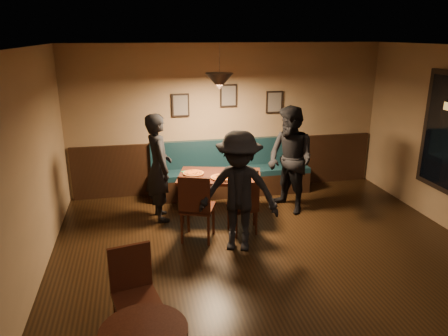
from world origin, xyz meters
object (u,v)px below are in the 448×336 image
tabasco_bottle (251,171)px  diner_right (290,160)px  diner_left (159,168)px  cafe_chair_far (136,298)px  dining_table (220,195)px  chair_near_right (242,206)px  diner_front (239,192)px  booth_bench (231,169)px  soda_glass (257,175)px  chair_near_left (198,206)px

tabasco_bottle → diner_right: bearing=3.9°
diner_left → diner_right: diner_right is taller
diner_right → diner_left: bearing=-117.0°
cafe_chair_far → dining_table: bearing=-128.7°
dining_table → chair_near_right: bearing=-58.2°
chair_near_right → diner_front: diner_front is taller
booth_bench → chair_near_right: bearing=-96.9°
diner_front → chair_near_right: bearing=90.5°
diner_left → soda_glass: diner_left is taller
soda_glass → diner_front: bearing=-120.2°
chair_near_left → soda_glass: 1.16m
diner_left → dining_table: bearing=-104.5°
chair_near_left → cafe_chair_far: 2.27m
diner_front → soda_glass: diner_front is taller
dining_table → chair_near_left: (-0.49, -0.78, 0.16)m
dining_table → diner_left: 1.12m
diner_left → chair_near_left: bearing=-159.5°
diner_right → tabasco_bottle: bearing=-110.0°
chair_near_right → diner_front: 0.67m
booth_bench → diner_right: diner_right is taller
soda_glass → tabasco_bottle: (-0.03, 0.23, -0.01)m
chair_near_right → diner_front: bearing=-119.5°
tabasco_bottle → diner_front: bearing=-113.4°
booth_bench → soda_glass: bearing=-84.3°
booth_bench → dining_table: size_ratio=2.23×
booth_bench → diner_left: (-1.40, -0.87, 0.39)m
diner_right → tabasco_bottle: (-0.70, -0.05, -0.13)m
dining_table → chair_near_right: 0.74m
dining_table → diner_left: bearing=-169.9°
diner_front → cafe_chair_far: size_ratio=1.79×
chair_near_right → tabasco_bottle: bearing=55.3°
booth_bench → diner_left: bearing=-148.1°
diner_front → diner_right: bearing=65.5°
diner_front → cafe_chair_far: 2.23m
cafe_chair_far → diner_front: bearing=-143.4°
dining_table → diner_right: 1.33m
dining_table → diner_left: (-0.99, 0.09, 0.53)m
dining_table → cafe_chair_far: size_ratio=1.39×
dining_table → chair_near_right: chair_near_right is taller
dining_table → diner_right: bearing=13.4°
chair_near_left → diner_left: diner_left is taller
booth_bench → chair_near_left: (-0.90, -1.74, 0.02)m
chair_near_right → diner_left: size_ratio=0.49×
booth_bench → diner_front: bearing=-100.1°
diner_front → tabasco_bottle: bearing=87.5°
booth_bench → cafe_chair_far: size_ratio=3.11×
cafe_chair_far → chair_near_left: bearing=-126.4°
dining_table → chair_near_right: size_ratio=1.55×
booth_bench → chair_near_right: booth_bench is taller
chair_near_right → diner_left: (-1.20, 0.79, 0.45)m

